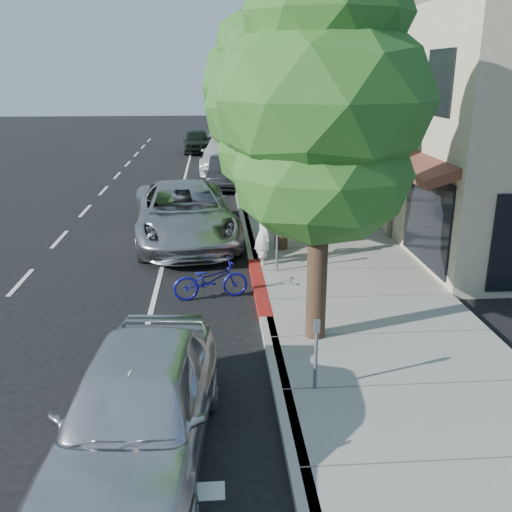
{
  "coord_description": "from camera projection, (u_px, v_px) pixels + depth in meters",
  "views": [
    {
      "loc": [
        -1.07,
        -12.41,
        5.29
      ],
      "look_at": [
        -0.18,
        -0.37,
        1.35
      ],
      "focal_mm": 40.0,
      "sensor_mm": 36.0,
      "label": 1
    }
  ],
  "objects": [
    {
      "name": "ground",
      "position": [
        263.0,
        305.0,
        13.48
      ],
      "size": [
        120.0,
        120.0,
        0.0
      ],
      "primitive_type": "plane",
      "color": "black",
      "rests_on": "ground"
    },
    {
      "name": "sidewalk",
      "position": [
        306.0,
        218.0,
        21.21
      ],
      "size": [
        4.6,
        56.0,
        0.15
      ],
      "primitive_type": "cube",
      "color": "gray",
      "rests_on": "ground"
    },
    {
      "name": "curb",
      "position": [
        244.0,
        219.0,
        21.04
      ],
      "size": [
        0.3,
        56.0,
        0.15
      ],
      "primitive_type": "cube",
      "color": "#9E998E",
      "rests_on": "ground"
    },
    {
      "name": "curb_red_segment",
      "position": [
        259.0,
        287.0,
        14.41
      ],
      "size": [
        0.32,
        4.0,
        0.15
      ],
      "primitive_type": "cube",
      "color": "maroon",
      "rests_on": "ground"
    },
    {
      "name": "storefront_building",
      "position": [
        415.0,
        106.0,
        30.13
      ],
      "size": [
        10.0,
        36.0,
        7.0
      ],
      "primitive_type": "cube",
      "color": "beige",
      "rests_on": "ground"
    },
    {
      "name": "street_tree_0",
      "position": [
        323.0,
        105.0,
        10.19
      ],
      "size": [
        4.03,
        4.03,
        7.42
      ],
      "color": "black",
      "rests_on": "ground"
    },
    {
      "name": "street_tree_1",
      "position": [
        283.0,
        109.0,
        16.02
      ],
      "size": [
        4.6,
        4.6,
        7.0
      ],
      "color": "black",
      "rests_on": "ground"
    },
    {
      "name": "street_tree_2",
      "position": [
        264.0,
        90.0,
        21.6
      ],
      "size": [
        4.92,
        4.92,
        7.55
      ],
      "color": "black",
      "rests_on": "ground"
    },
    {
      "name": "street_tree_3",
      "position": [
        253.0,
        76.0,
        27.16
      ],
      "size": [
        4.85,
        4.85,
        8.1
      ],
      "color": "black",
      "rests_on": "ground"
    },
    {
      "name": "street_tree_4",
      "position": [
        246.0,
        78.0,
        32.89
      ],
      "size": [
        4.76,
        4.76,
        7.89
      ],
      "color": "black",
      "rests_on": "ground"
    },
    {
      "name": "street_tree_5",
      "position": [
        241.0,
        78.0,
        38.6
      ],
      "size": [
        4.8,
        4.8,
        7.81
      ],
      "color": "black",
      "rests_on": "ground"
    },
    {
      "name": "cyclist",
      "position": [
        263.0,
        234.0,
        15.76
      ],
      "size": [
        0.57,
        0.78,
        1.97
      ],
      "primitive_type": "imported",
      "rotation": [
        0.0,
        0.0,
        1.71
      ],
      "color": "silver",
      "rests_on": "ground"
    },
    {
      "name": "bicycle",
      "position": [
        211.0,
        280.0,
        13.74
      ],
      "size": [
        1.91,
        0.95,
        0.96
      ],
      "primitive_type": "imported",
      "rotation": [
        0.0,
        0.0,
        1.75
      ],
      "color": "navy",
      "rests_on": "ground"
    },
    {
      "name": "silver_suv",
      "position": [
        184.0,
        213.0,
        18.27
      ],
      "size": [
        3.82,
        6.97,
        1.85
      ],
      "primitive_type": "imported",
      "rotation": [
        0.0,
        0.0,
        0.12
      ],
      "color": "#ADADB2",
      "rests_on": "ground"
    },
    {
      "name": "dark_sedan",
      "position": [
        226.0,
        172.0,
        26.97
      ],
      "size": [
        1.94,
        4.46,
        1.43
      ],
      "primitive_type": "imported",
      "rotation": [
        0.0,
        0.0,
        -0.1
      ],
      "color": "black",
      "rests_on": "ground"
    },
    {
      "name": "white_pickup",
      "position": [
        224.0,
        155.0,
        31.2
      ],
      "size": [
        2.77,
        6.16,
        1.75
      ],
      "primitive_type": "imported",
      "rotation": [
        0.0,
        0.0,
        -0.05
      ],
      "color": "silver",
      "rests_on": "ground"
    },
    {
      "name": "dark_suv_far",
      "position": [
        197.0,
        141.0,
        38.53
      ],
      "size": [
        2.0,
        4.55,
        1.52
      ],
      "primitive_type": "imported",
      "rotation": [
        0.0,
        0.0,
        0.05
      ],
      "color": "black",
      "rests_on": "ground"
    },
    {
      "name": "near_car_a",
      "position": [
        138.0,
        409.0,
        7.85
      ],
      "size": [
        2.42,
        5.11,
        1.69
      ],
      "primitive_type": "imported",
      "rotation": [
        0.0,
        0.0,
        -0.09
      ],
      "color": "silver",
      "rests_on": "ground"
    },
    {
      "name": "pedestrian",
      "position": [
        290.0,
        178.0,
        24.09
      ],
      "size": [
        0.95,
        0.85,
        1.61
      ],
      "primitive_type": "imported",
      "rotation": [
        0.0,
        0.0,
        3.51
      ],
      "color": "black",
      "rests_on": "sidewalk"
    }
  ]
}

